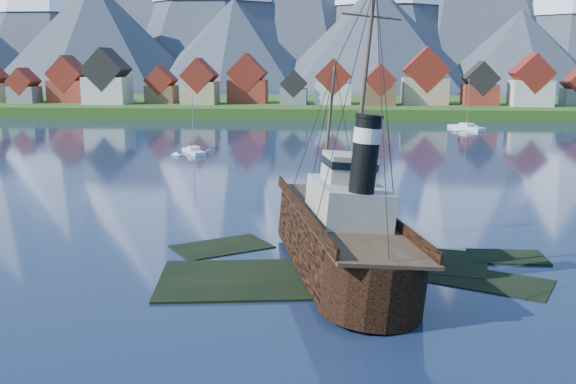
{
  "coord_description": "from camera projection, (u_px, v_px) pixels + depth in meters",
  "views": [
    {
      "loc": [
        1.36,
        -46.9,
        15.79
      ],
      "look_at": [
        -3.23,
        6.0,
        5.0
      ],
      "focal_mm": 40.0,
      "sensor_mm": 36.0,
      "label": 1
    }
  ],
  "objects": [
    {
      "name": "ground",
      "position": [
        323.0,
        272.0,
        49.05
      ],
      "size": [
        1400.0,
        1400.0,
        0.0
      ],
      "primitive_type": "plane",
      "color": "#15223D",
      "rests_on": "ground"
    },
    {
      "name": "shoal",
      "position": [
        346.0,
        268.0,
        51.07
      ],
      "size": [
        31.71,
        21.24,
        1.14
      ],
      "color": "black",
      "rests_on": "ground"
    },
    {
      "name": "shore_bank",
      "position": [
        340.0,
        110.0,
        215.02
      ],
      "size": [
        600.0,
        80.0,
        3.2
      ],
      "primitive_type": "cube",
      "color": "#204012",
      "rests_on": "ground"
    },
    {
      "name": "seawall",
      "position": [
        339.0,
        120.0,
        177.93
      ],
      "size": [
        600.0,
        2.5,
        2.0
      ],
      "primitive_type": "cube",
      "color": "#3F3D38",
      "rests_on": "ground"
    },
    {
      "name": "town",
      "position": [
        233.0,
        84.0,
        198.64
      ],
      "size": [
        250.96,
        16.69,
        17.3
      ],
      "color": "maroon",
      "rests_on": "ground"
    },
    {
      "name": "tugboat_wreck",
      "position": [
        337.0,
        229.0,
        50.63
      ],
      "size": [
        6.57,
        28.33,
        22.45
      ],
      "rotation": [
        0.0,
        0.09,
        0.24
      ],
      "color": "black",
      "rests_on": "ground"
    },
    {
      "name": "sailboat_c",
      "position": [
        194.0,
        152.0,
        112.78
      ],
      "size": [
        5.69,
        7.77,
        10.14
      ],
      "rotation": [
        0.0,
        0.0,
        0.53
      ],
      "color": "silver",
      "rests_on": "ground"
    },
    {
      "name": "sailboat_e",
      "position": [
        467.0,
        128.0,
        152.84
      ],
      "size": [
        7.78,
        10.56,
        12.41
      ],
      "rotation": [
        0.0,
        0.0,
        0.54
      ],
      "color": "silver",
      "rests_on": "ground"
    }
  ]
}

